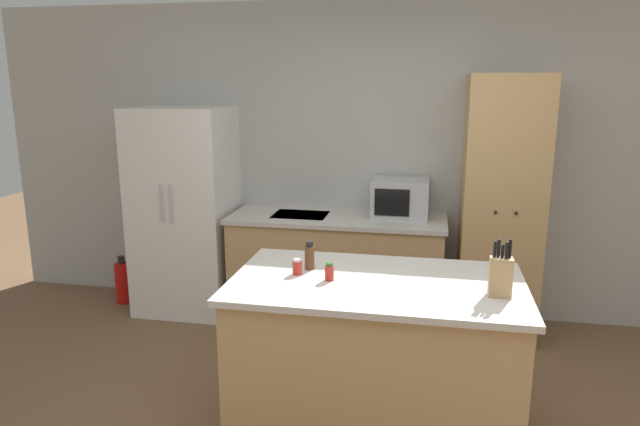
{
  "coord_description": "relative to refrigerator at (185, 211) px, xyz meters",
  "views": [
    {
      "loc": [
        0.27,
        -2.44,
        1.96
      ],
      "look_at": [
        -0.5,
        1.4,
        1.05
      ],
      "focal_mm": 32.0,
      "sensor_mm": 36.0,
      "label": 1
    }
  ],
  "objects": [
    {
      "name": "microwave",
      "position": [
        1.81,
        0.11,
        0.17
      ],
      "size": [
        0.45,
        0.39,
        0.3
      ],
      "color": "#B2B5B7",
      "rests_on": "back_counter"
    },
    {
      "name": "spice_bottle_tall_dark",
      "position": [
        1.39,
        -1.4,
        0.12
      ],
      "size": [
        0.06,
        0.06,
        0.16
      ],
      "color": "#563319",
      "rests_on": "kitchen_island"
    },
    {
      "name": "kitchen_island",
      "position": [
        1.78,
        -1.51,
        -0.42
      ],
      "size": [
        1.57,
        0.91,
        0.91
      ],
      "color": "tan",
      "rests_on": "ground_plane"
    },
    {
      "name": "spice_bottle_amber_oil",
      "position": [
        1.34,
        -1.5,
        0.08
      ],
      "size": [
        0.05,
        0.05,
        0.09
      ],
      "color": "#B2281E",
      "rests_on": "kitchen_island"
    },
    {
      "name": "refrigerator",
      "position": [
        0.0,
        0.0,
        0.0
      ],
      "size": [
        0.8,
        0.66,
        1.75
      ],
      "color": "white",
      "rests_on": "ground_plane"
    },
    {
      "name": "knife_block",
      "position": [
        2.41,
        -1.63,
        0.15
      ],
      "size": [
        0.11,
        0.07,
        0.29
      ],
      "color": "tan",
      "rests_on": "kitchen_island"
    },
    {
      "name": "pantry_cabinet",
      "position": [
        2.58,
        0.02,
        0.13
      ],
      "size": [
        0.58,
        0.63,
        2.01
      ],
      "color": "tan",
      "rests_on": "ground_plane"
    },
    {
      "name": "spice_bottle_short_red",
      "position": [
        1.54,
        -1.56,
        0.09
      ],
      "size": [
        0.05,
        0.05,
        0.1
      ],
      "color": "#B2281E",
      "rests_on": "kitchen_island"
    },
    {
      "name": "back_counter",
      "position": [
        1.32,
        0.01,
        -0.43
      ],
      "size": [
        1.75,
        0.66,
        0.89
      ],
      "color": "tan",
      "rests_on": "ground_plane"
    },
    {
      "name": "wall_back",
      "position": [
        1.79,
        0.35,
        0.43
      ],
      "size": [
        7.2,
        0.06,
        2.6
      ],
      "color": "#B2B2AD",
      "rests_on": "ground_plane"
    },
    {
      "name": "fire_extinguisher",
      "position": [
        -0.64,
        -0.0,
        -0.68
      ],
      "size": [
        0.13,
        0.13,
        0.43
      ],
      "color": "red",
      "rests_on": "ground_plane"
    }
  ]
}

